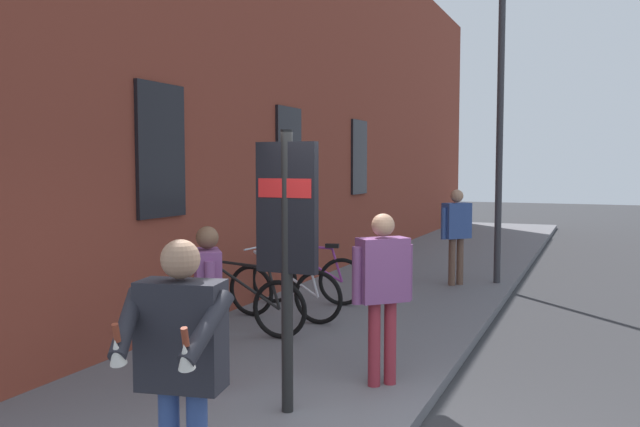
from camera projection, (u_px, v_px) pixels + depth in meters
ground at (570, 313)px, 9.91m from camera, size 60.00×60.00×0.00m
sidewalk_pavement at (425, 276)px, 12.82m from camera, size 24.00×3.50×0.12m
station_facade at (345, 101)px, 14.27m from camera, size 22.00×0.65×7.26m
bicycle_under_window at (242, 304)px, 8.14m from camera, size 0.48×1.77×0.97m
bicycle_mid_rack at (284, 292)px, 8.91m from camera, size 0.48×1.77×0.97m
bicycle_far_end at (308, 279)px, 9.92m from camera, size 0.56×1.74×0.97m
transit_info_sign at (287, 226)px, 5.50m from camera, size 0.10×0.55×2.40m
pedestrian_by_facade at (456, 227)px, 11.48m from camera, size 0.52×0.50×1.68m
pedestrian_near_bus at (383, 281)px, 6.22m from camera, size 0.50×0.51×1.65m
pedestrian_crossing_street at (208, 292)px, 5.99m from camera, size 0.49×0.45×1.55m
tourist_with_hotdogs at (180, 353)px, 3.71m from camera, size 0.64×0.64×1.69m
street_lamp at (500, 98)px, 11.54m from camera, size 0.28×0.28×5.61m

